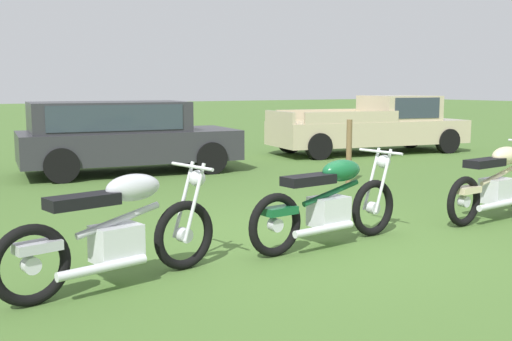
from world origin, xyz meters
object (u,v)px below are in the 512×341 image
motorcycle_silver (117,231)px  fence_post_wooden (349,152)px  car_charcoal (119,132)px  motorcycle_cream (497,183)px  motorcycle_green (329,202)px  pickup_truck_beige (378,124)px

motorcycle_silver → fence_post_wooden: fence_post_wooden is taller
motorcycle_silver → car_charcoal: (2.29, 6.78, 0.35)m
motorcycle_cream → fence_post_wooden: bearing=80.5°
motorcycle_green → pickup_truck_beige: size_ratio=0.39×
motorcycle_green → motorcycle_cream: 2.70m
motorcycle_green → car_charcoal: (-0.14, 6.64, 0.36)m
car_charcoal → fence_post_wooden: car_charcoal is taller
motorcycle_cream → car_charcoal: car_charcoal is taller
motorcycle_cream → car_charcoal: 7.30m
motorcycle_silver → motorcycle_green: (2.42, 0.14, -0.01)m
car_charcoal → fence_post_wooden: 4.61m
motorcycle_silver → motorcycle_green: bearing=-7.6°
pickup_truck_beige → car_charcoal: bearing=-169.5°
pickup_truck_beige → motorcycle_cream: bearing=-112.4°
motorcycle_green → fence_post_wooden: size_ratio=1.84×
motorcycle_silver → pickup_truck_beige: (9.32, 6.98, 0.26)m
motorcycle_cream → pickup_truck_beige: 8.10m
motorcycle_green → motorcycle_cream: bearing=-7.4°
motorcycle_silver → motorcycle_cream: (5.13, 0.06, -0.01)m
motorcycle_cream → pickup_truck_beige: (4.20, 6.92, 0.27)m
motorcycle_silver → pickup_truck_beige: pickup_truck_beige is taller
fence_post_wooden → motorcycle_green: bearing=-132.3°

